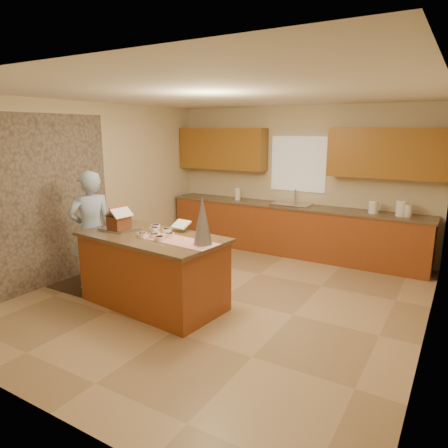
{
  "coord_description": "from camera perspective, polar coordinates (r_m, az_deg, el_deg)",
  "views": [
    {
      "loc": [
        2.71,
        -4.52,
        2.27
      ],
      "look_at": [
        -0.1,
        0.2,
        1.0
      ],
      "focal_mm": 32.78,
      "sensor_mm": 36.0,
      "label": 1
    }
  ],
  "objects": [
    {
      "name": "canister_a",
      "position": [
        7.19,
        20.13,
        2.26
      ],
      "size": [
        0.16,
        0.16,
        0.21
      ],
      "primitive_type": "cylinder",
      "color": "white",
      "rests_on": "back_counter_top"
    },
    {
      "name": "stone_accent",
      "position": [
        6.47,
        -23.31,
        2.88
      ],
      "size": [
        0.0,
        2.5,
        2.5
      ],
      "primitive_type": "plane",
      "rotation": [
        1.57,
        0.0,
        1.57
      ],
      "color": "gray",
      "rests_on": "wall_left"
    },
    {
      "name": "faucet",
      "position": [
        7.74,
        9.92,
        3.82
      ],
      "size": [
        0.03,
        0.03,
        0.28
      ],
      "primitive_type": "cylinder",
      "color": "silver",
      "rests_on": "back_counter_top"
    },
    {
      "name": "canister_b",
      "position": [
        7.12,
        23.53,
        2.04
      ],
      "size": [
        0.18,
        0.18,
        0.25
      ],
      "primitive_type": "cylinder",
      "color": "white",
      "rests_on": "back_counter_top"
    },
    {
      "name": "tinsel_tree",
      "position": [
        4.76,
        -3.01,
        0.4
      ],
      "size": [
        0.25,
        0.25,
        0.57
      ],
      "primitive_type": "cone",
      "rotation": [
        0.0,
        0.0,
        -0.09
      ],
      "color": "#B3B3BF",
      "rests_on": "island_top"
    },
    {
      "name": "island_top",
      "position": [
        5.33,
        -10.04,
        -1.78
      ],
      "size": [
        2.02,
        1.19,
        0.04
      ],
      "primitive_type": "cube",
      "rotation": [
        0.0,
        0.0,
        -0.09
      ],
      "color": "brown",
      "rests_on": "island_base"
    },
    {
      "name": "back_counter_top",
      "position": [
        7.6,
        9.38,
        2.45
      ],
      "size": [
        4.85,
        0.63,
        0.04
      ],
      "primitive_type": "cube",
      "color": "brown",
      "rests_on": "back_counter_base"
    },
    {
      "name": "table_runner",
      "position": [
        5.01,
        -6.36,
        -2.34
      ],
      "size": [
        1.06,
        0.47,
        0.01
      ],
      "primitive_type": "cube",
      "rotation": [
        0.0,
        0.0,
        -0.09
      ],
      "color": "#AA140C",
      "rests_on": "island_top"
    },
    {
      "name": "window_curtain",
      "position": [
        7.75,
        10.33,
        8.22
      ],
      "size": [
        1.05,
        0.03,
        1.0
      ],
      "primitive_type": "cube",
      "color": "white",
      "rests_on": "wall_back"
    },
    {
      "name": "wall_front",
      "position": [
        3.37,
        -25.11,
        -4.09
      ],
      "size": [
        5.5,
        5.5,
        0.0
      ],
      "primitive_type": "plane",
      "color": "beige",
      "rests_on": "floor"
    },
    {
      "name": "baking_tray",
      "position": [
        5.7,
        -14.39,
        -0.67
      ],
      "size": [
        0.5,
        0.39,
        0.03
      ],
      "primitive_type": "cube",
      "rotation": [
        0.0,
        0.0,
        -0.09
      ],
      "color": "silver",
      "rests_on": "island_top"
    },
    {
      "name": "wall_right",
      "position": [
        4.62,
        27.5,
        0.04
      ],
      "size": [
        5.5,
        5.5,
        0.0
      ],
      "primitive_type": "plane",
      "color": "beige",
      "rests_on": "floor"
    },
    {
      "name": "canister_c",
      "position": [
        7.12,
        24.21,
        1.73
      ],
      "size": [
        0.14,
        0.14,
        0.2
      ],
      "primitive_type": "cylinder",
      "color": "white",
      "rests_on": "back_counter_top"
    },
    {
      "name": "candy_bowls",
      "position": [
        5.32,
        -9.27,
        -1.22
      ],
      "size": [
        0.58,
        0.59,
        0.06
      ],
      "color": "white",
      "rests_on": "island_top"
    },
    {
      "name": "wall_back",
      "position": [
        7.81,
        10.32,
        6.04
      ],
      "size": [
        5.5,
        5.5,
        0.0
      ],
      "primitive_type": "plane",
      "color": "beige",
      "rests_on": "floor"
    },
    {
      "name": "wall_left",
      "position": [
        6.96,
        -18.18,
        4.77
      ],
      "size": [
        5.5,
        5.5,
        0.0
      ],
      "primitive_type": "plane",
      "color": "beige",
      "rests_on": "floor"
    },
    {
      "name": "island_base",
      "position": [
        5.47,
        -9.85,
        -6.59
      ],
      "size": [
        1.93,
        1.1,
        0.91
      ],
      "primitive_type": "cube",
      "rotation": [
        0.0,
        0.0,
        -0.09
      ],
      "color": "brown",
      "rests_on": "floor"
    },
    {
      "name": "sink",
      "position": [
        7.6,
        9.38,
        2.38
      ],
      "size": [
        0.7,
        0.45,
        0.12
      ],
      "primitive_type": "cube",
      "color": "silver",
      "rests_on": "back_counter_top"
    },
    {
      "name": "boy",
      "position": [
        6.14,
        -18.02,
        -0.86
      ],
      "size": [
        0.63,
        0.74,
        1.71
      ],
      "primitive_type": "imported",
      "rotation": [
        0.0,
        0.0,
        -2.01
      ],
      "color": "#91ABCD",
      "rests_on": "rug"
    },
    {
      "name": "upper_cabinet_left",
      "position": [
        8.28,
        -0.23,
        10.45
      ],
      "size": [
        1.85,
        0.35,
        0.8
      ],
      "primitive_type": "cube",
      "color": "brown",
      "rests_on": "wall_back"
    },
    {
      "name": "back_counter_base",
      "position": [
        7.7,
        9.26,
        -0.91
      ],
      "size": [
        4.8,
        0.6,
        0.88
      ],
      "primitive_type": "cube",
      "color": "brown",
      "rests_on": "floor"
    },
    {
      "name": "upper_cabinet_right",
      "position": [
        7.19,
        21.75,
        9.16
      ],
      "size": [
        1.85,
        0.35,
        0.8
      ],
      "primitive_type": "cube",
      "color": "brown",
      "rests_on": "wall_back"
    },
    {
      "name": "floor",
      "position": [
        5.74,
        -0.17,
        -10.29
      ],
      "size": [
        5.5,
        5.5,
        0.0
      ],
      "primitive_type": "plane",
      "color": "tan",
      "rests_on": "ground"
    },
    {
      "name": "paper_towel",
      "position": [
        8.05,
        1.92,
        4.19
      ],
      "size": [
        0.11,
        0.11,
        0.23
      ],
      "primitive_type": "cylinder",
      "color": "white",
      "rests_on": "back_counter_top"
    },
    {
      "name": "rug",
      "position": [
        6.43,
        -17.78,
        -8.26
      ],
      "size": [
        1.16,
        0.75,
        0.01
      ],
      "primitive_type": "cube",
      "color": "black",
      "rests_on": "floor"
    },
    {
      "name": "cookbook",
      "position": [
        5.47,
        -6.01,
        -0.05
      ],
      "size": [
        0.24,
        0.2,
        0.1
      ],
      "primitive_type": "cube",
      "rotation": [
        -1.13,
        0.0,
        -0.09
      ],
      "color": "white",
      "rests_on": "island_top"
    },
    {
      "name": "gingerbread_house",
      "position": [
        5.67,
        -14.46,
        0.51
      ],
      "size": [
        0.31,
        0.31,
        0.29
      ],
      "color": "maroon",
      "rests_on": "baking_tray"
    },
    {
      "name": "ceiling",
      "position": [
        5.29,
        -0.19,
        17.68
      ],
      "size": [
        5.5,
        5.5,
        0.0
      ],
      "primitive_type": "plane",
      "color": "silver",
      "rests_on": "floor"
    }
  ]
}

